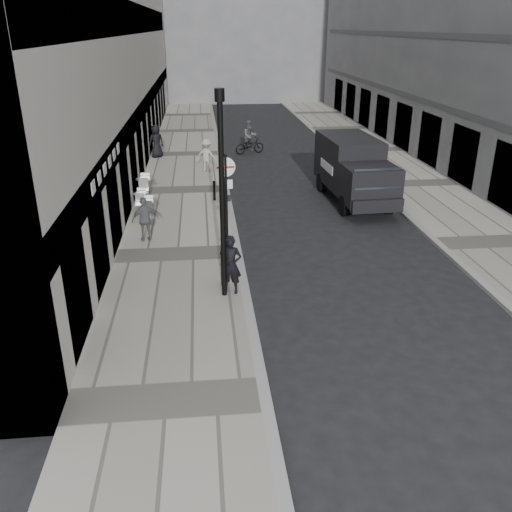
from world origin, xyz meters
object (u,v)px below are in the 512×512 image
(walking_man, at_px, (231,265))
(cyclist, at_px, (250,141))
(sign_post, at_px, (226,194))
(lamppost, at_px, (222,188))
(panel_van, at_px, (353,167))

(walking_man, distance_m, cyclist, 18.57)
(sign_post, relative_size, cyclist, 1.76)
(lamppost, height_order, panel_van, lamppost)
(lamppost, bearing_deg, sign_post, 84.95)
(panel_van, bearing_deg, cyclist, 106.88)
(panel_van, bearing_deg, walking_man, -126.92)
(lamppost, bearing_deg, cyclist, 82.64)
(panel_van, height_order, cyclist, panel_van)
(cyclist, bearing_deg, panel_van, -89.19)
(lamppost, relative_size, panel_van, 0.97)
(walking_man, relative_size, sign_post, 0.49)
(walking_man, height_order, panel_van, panel_van)
(walking_man, height_order, sign_post, sign_post)
(sign_post, xyz_separation_m, lamppost, (-0.21, -2.40, 0.89))
(sign_post, distance_m, panel_van, 8.56)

